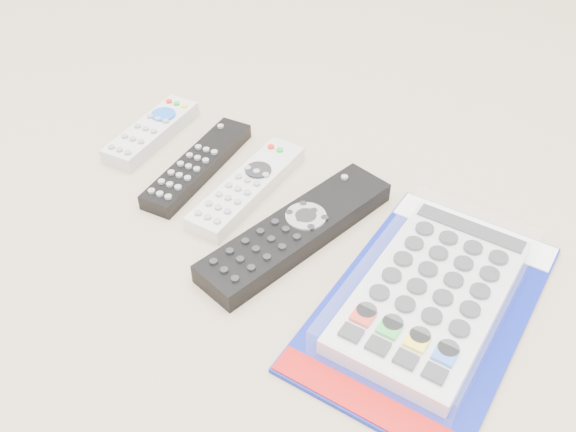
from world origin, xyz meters
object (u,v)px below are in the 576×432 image
Objects in this scene: remote_small_grey at (152,131)px; remote_silver_dvd at (247,187)px; remote_slim_black at (198,165)px; jumbo_remote_packaged at (432,293)px; remote_large_black at (297,231)px.

remote_silver_dvd is at bearing -13.52° from remote_small_grey.
remote_slim_black is 0.36m from jumbo_remote_packaged.
jumbo_remote_packaged reaches higher than remote_small_grey.
remote_slim_black and remote_silver_dvd have the same top height.
remote_large_black is at bearing -18.12° from remote_small_grey.
jumbo_remote_packaged is at bearing -14.42° from remote_small_grey.
remote_large_black reaches higher than remote_silver_dvd.
jumbo_remote_packaged is (0.17, -0.00, 0.01)m from remote_large_black.
remote_silver_dvd is (0.08, 0.00, 0.00)m from remote_slim_black.
jumbo_remote_packaged is at bearing -13.53° from remote_slim_black.
remote_silver_dvd is 0.62× the size of jumbo_remote_packaged.
remote_small_grey is 0.52× the size of jumbo_remote_packaged.
jumbo_remote_packaged is at bearing 9.75° from remote_large_black.
remote_silver_dvd is (0.19, -0.02, -0.00)m from remote_small_grey.
remote_slim_black is at bearing -18.76° from remote_small_grey.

